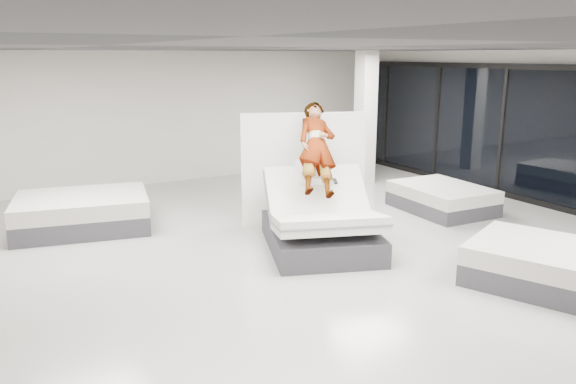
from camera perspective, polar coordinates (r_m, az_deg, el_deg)
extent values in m
plane|color=#A5A39C|center=(8.37, 4.45, -8.00)|extent=(14.00, 14.00, 0.00)
plane|color=black|center=(7.78, 4.91, 14.46)|extent=(14.00, 14.00, 0.00)
cube|color=beige|center=(14.19, -11.64, 7.43)|extent=(12.00, 0.04, 3.20)
cube|color=#35353A|center=(9.24, 3.30, -4.59)|extent=(2.31, 2.64, 0.39)
cube|color=silver|center=(9.40, 2.86, -0.28)|extent=(1.91, 1.53, 0.86)
cube|color=slate|center=(9.40, 2.86, -0.28)|extent=(1.89, 1.44, 0.71)
cube|color=silver|center=(8.63, 4.12, -3.16)|extent=(1.94, 1.63, 0.41)
cube|color=slate|center=(8.63, 4.12, -3.16)|extent=(1.96, 1.63, 0.21)
cube|color=silver|center=(9.46, 2.70, 2.03)|extent=(0.72, 0.63, 0.39)
imported|color=slate|center=(9.22, 2.99, 2.98)|extent=(1.20, 1.79, 1.57)
cube|color=black|center=(8.99, 4.82, 1.10)|extent=(0.10, 0.15, 0.08)
cube|color=white|center=(10.38, 1.58, 2.34)|extent=(2.15, 1.01, 2.09)
cube|color=#35353A|center=(11.86, 15.33, -1.17)|extent=(1.52, 1.97, 0.28)
cube|color=silver|center=(11.80, 15.41, 0.05)|extent=(1.52, 1.97, 0.24)
cube|color=#35353A|center=(8.57, 25.10, -7.68)|extent=(2.23, 2.51, 0.31)
cube|color=silver|center=(8.48, 25.29, -5.89)|extent=(2.23, 2.51, 0.26)
cube|color=#35353A|center=(10.90, -20.10, -2.67)|extent=(2.58, 2.14, 0.34)
cube|color=silver|center=(10.82, -20.23, -1.08)|extent=(2.58, 2.14, 0.28)
cube|color=silver|center=(13.85, 7.85, 7.43)|extent=(0.40, 0.40, 3.20)
cube|color=black|center=(13.41, 20.94, 5.80)|extent=(0.09, 0.08, 2.80)
cube|color=black|center=(14.74, 14.94, 6.89)|extent=(0.09, 0.08, 2.80)
cube|color=black|center=(16.22, 9.95, 7.73)|extent=(0.09, 0.08, 2.80)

